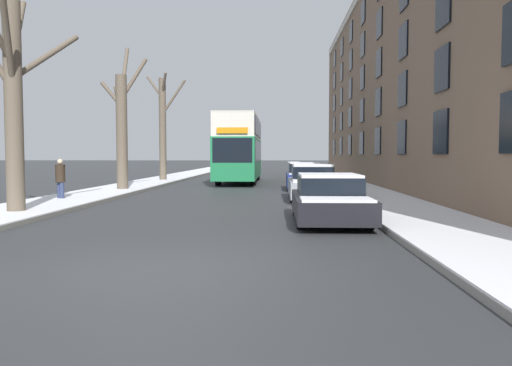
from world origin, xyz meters
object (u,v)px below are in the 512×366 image
Objects in this scene: bare_tree_left_0 at (14,96)px; bare_tree_left_1 at (122,126)px; double_decker_bus at (240,146)px; bare_tree_left_2 at (163,126)px; parked_car_0 at (329,199)px; oncoming_van at (234,159)px; pedestrian_left_sidewalk at (60,179)px; parked_car_1 at (312,183)px; parked_car_2 at (304,177)px.

bare_tree_left_1 is (0.16, 9.72, -0.29)m from bare_tree_left_0.
double_decker_bus is (5.26, 18.54, -1.12)m from bare_tree_left_0.
bare_tree_left_2 reaches higher than bare_tree_left_0.
bare_tree_left_1 is 14.15m from parked_car_0.
oncoming_van is at bearing 95.93° from double_decker_bus.
oncoming_van is at bearing 85.78° from bare_tree_left_0.
bare_tree_left_2 is at bearing 177.58° from double_decker_bus.
parked_car_1 is at bearing -138.90° from pedestrian_left_sidewalk.
bare_tree_left_2 is 21.86m from parked_car_0.
bare_tree_left_1 reaches higher than parked_car_1.
parked_car_0 is 1.16× the size of parked_car_2.
parked_car_0 is 6.64m from parked_car_1.
bare_tree_left_1 reaches higher than parked_car_0.
parked_car_0 is at bearing -90.00° from parked_car_1.
oncoming_van is (2.82, 30.74, -1.90)m from bare_tree_left_1.
bare_tree_left_1 is 1.61× the size of parked_car_0.
bare_tree_left_0 is at bearing 174.49° from parked_car_0.
bare_tree_left_0 is 1.45× the size of parked_car_0.
parked_car_1 is 5.86m from parked_car_2.
bare_tree_left_0 is at bearing -128.25° from parked_car_2.
parked_car_1 reaches higher than parked_car_2.
bare_tree_left_2 reaches higher than parked_car_0.
pedestrian_left_sidewalk is at bearing -97.22° from bare_tree_left_1.
bare_tree_left_1 is at bearing -89.53° from bare_tree_left_2.
bare_tree_left_0 is 1.68× the size of parked_car_2.
double_decker_bus is (5.10, 8.83, -0.83)m from bare_tree_left_1.
bare_tree_left_1 is at bearing -95.25° from oncoming_van.
bare_tree_left_1 reaches higher than pedestrian_left_sidewalk.
parked_car_0 is (3.89, -19.43, -1.81)m from double_decker_bus.
bare_tree_left_2 reaches higher than parked_car_1.
bare_tree_left_2 is at bearing -60.32° from pedestrian_left_sidewalk.
double_decker_bus is 1.95× the size of oncoming_van.
bare_tree_left_2 is 1.58× the size of parked_car_0.
parked_car_2 is 2.37× the size of pedestrian_left_sidewalk.
parked_car_2 is at bearing 90.00° from parked_car_0.
parked_car_2 is (9.07, -7.14, -3.08)m from bare_tree_left_2.
bare_tree_left_1 is at bearing -168.06° from parked_car_2.
bare_tree_left_2 is 4.34× the size of pedestrian_left_sidewalk.
oncoming_van is (-6.17, 28.83, 0.69)m from parked_car_2.
oncoming_van is at bearing 100.09° from parked_car_1.
oncoming_van is (-6.17, 34.69, 0.68)m from parked_car_1.
pedestrian_left_sidewalk is at bearing -142.67° from parked_car_2.
bare_tree_left_0 is 15.07m from parked_car_2.
bare_tree_left_2 is at bearing 141.77° from parked_car_2.
parked_car_1 is at bearing -73.06° from double_decker_bus.
oncoming_van reaches higher than parked_car_0.
parked_car_0 is 0.80× the size of oncoming_van.
bare_tree_left_2 is 11.95m from parked_car_2.
bare_tree_left_2 is 22.01m from oncoming_van.
bare_tree_left_2 is (0.09, 18.76, 0.20)m from bare_tree_left_0.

